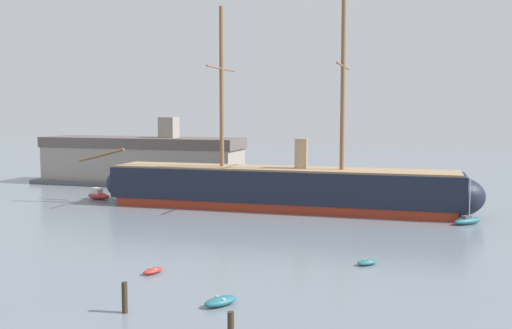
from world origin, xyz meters
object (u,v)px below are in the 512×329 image
(sailboat_far_right, at_px, (468,220))
(mooring_piling_midwater, at_px, (231,328))
(dockside_warehouse_left, at_px, (142,161))
(dinghy_near_centre, at_px, (153,271))
(motorboat_far_left, at_px, (98,195))
(mooring_piling_left_pair, at_px, (125,298))
(dinghy_mid_right, at_px, (367,262))
(dinghy_foreground_right, at_px, (221,301))
(tall_ship, at_px, (280,188))
(sailboat_distant_centre, at_px, (298,195))

(sailboat_far_right, height_order, mooring_piling_midwater, sailboat_far_right)
(sailboat_far_right, height_order, dockside_warehouse_left, dockside_warehouse_left)
(dinghy_near_centre, distance_m, motorboat_far_left, 47.64)
(dockside_warehouse_left, bearing_deg, mooring_piling_left_pair, -62.88)
(sailboat_far_right, bearing_deg, dinghy_mid_right, -113.55)
(dinghy_foreground_right, height_order, dockside_warehouse_left, dockside_warehouse_left)
(motorboat_far_left, relative_size, mooring_piling_left_pair, 2.11)
(tall_ship, xyz_separation_m, sailboat_distant_centre, (0.22, 11.63, -2.77))
(sailboat_far_right, height_order, mooring_piling_left_pair, sailboat_far_right)
(dinghy_near_centre, xyz_separation_m, sailboat_distant_centre, (2.71, 48.51, 0.26))
(dinghy_foreground_right, distance_m, dinghy_mid_right, 17.83)
(mooring_piling_left_pair, bearing_deg, sailboat_distant_centre, 90.05)
(dinghy_mid_right, bearing_deg, mooring_piling_midwater, -106.14)
(tall_ship, bearing_deg, dinghy_near_centre, -93.86)
(dinghy_near_centre, bearing_deg, motorboat_far_left, 128.05)
(sailboat_distant_centre, relative_size, mooring_piling_left_pair, 2.67)
(sailboat_far_right, relative_size, dockside_warehouse_left, 0.14)
(dinghy_near_centre, xyz_separation_m, mooring_piling_midwater, (12.24, -13.15, 0.83))
(sailboat_distant_centre, xyz_separation_m, mooring_piling_left_pair, (0.05, -58.45, 0.64))
(dinghy_foreground_right, xyz_separation_m, sailboat_distant_centre, (-6.30, 54.90, 0.17))
(motorboat_far_left, height_order, sailboat_distant_centre, sailboat_distant_centre)
(dockside_warehouse_left, bearing_deg, motorboat_far_left, -83.30)
(mooring_piling_left_pair, relative_size, dockside_warehouse_left, 0.05)
(dinghy_near_centre, relative_size, mooring_piling_midwater, 1.12)
(sailboat_distant_centre, bearing_deg, mooring_piling_midwater, -81.22)
(dinghy_mid_right, xyz_separation_m, dockside_warehouse_left, (-50.25, 48.66, 4.48))
(dinghy_foreground_right, height_order, mooring_piling_left_pair, mooring_piling_left_pair)
(dinghy_near_centre, relative_size, dockside_warehouse_left, 0.05)
(dinghy_near_centre, distance_m, sailboat_distant_centre, 48.59)
(sailboat_far_right, relative_size, mooring_piling_left_pair, 2.60)
(tall_ship, xyz_separation_m, mooring_piling_left_pair, (0.28, -46.82, -2.12))
(dinghy_mid_right, distance_m, mooring_piling_left_pair, 24.43)
(dinghy_mid_right, distance_m, sailboat_far_right, 26.36)
(dinghy_foreground_right, bearing_deg, mooring_piling_left_pair, -150.35)
(dockside_warehouse_left, bearing_deg, dinghy_foreground_right, -57.43)
(tall_ship, bearing_deg, mooring_piling_left_pair, -89.66)
(dinghy_mid_right, relative_size, motorboat_far_left, 0.48)
(dockside_warehouse_left, bearing_deg, tall_ship, -30.91)
(dinghy_mid_right, bearing_deg, dockside_warehouse_left, 135.92)
(tall_ship, distance_m, sailboat_distant_centre, 11.96)
(dinghy_foreground_right, bearing_deg, dinghy_mid_right, 57.65)
(mooring_piling_left_pair, distance_m, mooring_piling_midwater, 10.00)
(dinghy_mid_right, relative_size, sailboat_far_right, 0.39)
(tall_ship, height_order, motorboat_far_left, tall_ship)
(mooring_piling_midwater, bearing_deg, tall_ship, 101.02)
(sailboat_distant_centre, bearing_deg, tall_ship, -91.11)
(dinghy_foreground_right, distance_m, mooring_piling_left_pair, 7.23)
(tall_ship, distance_m, dinghy_foreground_right, 43.85)
(motorboat_far_left, bearing_deg, dockside_warehouse_left, 96.70)
(dinghy_near_centre, xyz_separation_m, dinghy_mid_right, (18.56, 8.68, 0.01))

